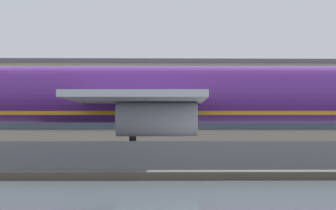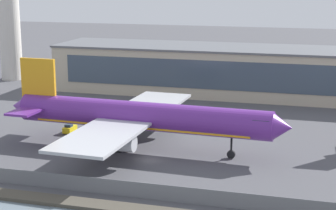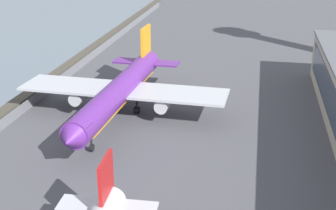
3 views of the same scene
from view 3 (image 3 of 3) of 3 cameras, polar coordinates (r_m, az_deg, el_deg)
The scene contains 5 objects.
ground_plane at distance 96.85m, azimuth -9.08°, elevation -1.94°, with size 500.00×500.00×0.00m, color #4C4C51.
shoreline_seawall at distance 105.27m, azimuth -19.66°, elevation -0.88°, with size 320.00×3.00×0.50m.
perimeter_fence at distance 102.80m, azimuth -17.55°, elevation -0.62°, with size 280.00×0.10×2.26m.
cargo_jet_purple at distance 96.38m, azimuth -5.78°, elevation 1.81°, with size 51.29×43.81×15.20m.
baggage_tug at distance 111.22m, azimuth -0.35°, elevation 1.89°, with size 1.71×3.25×1.80m.
Camera 3 is at (83.35, 31.73, 37.77)m, focal length 50.00 mm.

